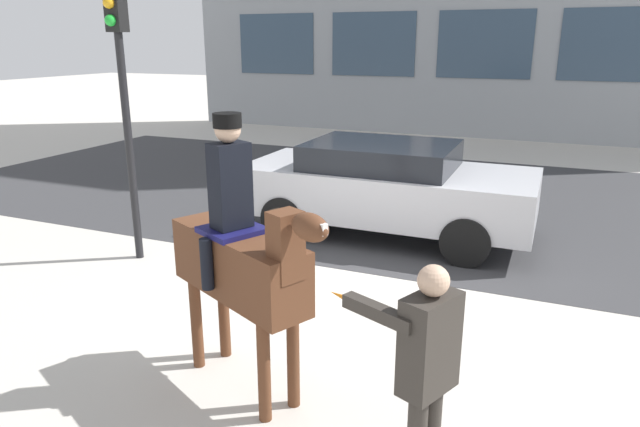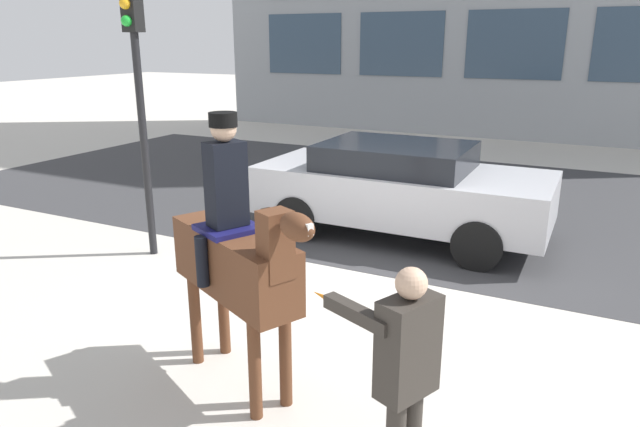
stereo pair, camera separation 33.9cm
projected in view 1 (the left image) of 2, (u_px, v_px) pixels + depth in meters
ground_plane at (337, 284)px, 7.51m from camera, size 80.00×80.00×0.00m
road_surface at (420, 197)px, 11.70m from camera, size 20.91×8.50×0.01m
mounted_horse_lead at (241, 257)px, 4.94m from camera, size 1.87×1.13×2.51m
pedestrian_bystander at (425, 371)px, 3.64m from camera, size 0.91×0.45×1.78m
street_car_near_lane at (386, 186)px, 9.27m from camera, size 4.62×2.07×1.52m
traffic_light at (122, 76)px, 7.69m from camera, size 0.24×0.29×3.91m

